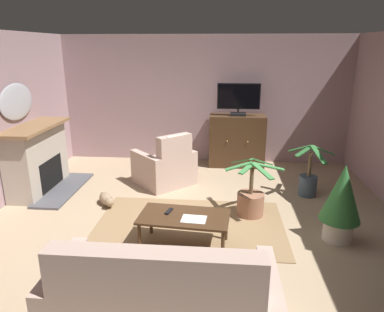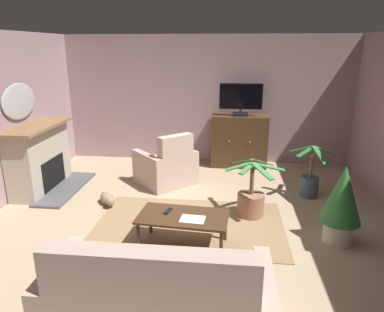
% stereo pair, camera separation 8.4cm
% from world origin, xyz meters
% --- Properties ---
extents(ground_plane, '(6.74, 6.86, 0.04)m').
position_xyz_m(ground_plane, '(0.00, 0.00, -0.02)').
color(ground_plane, tan).
extents(wall_back, '(6.74, 0.10, 2.71)m').
position_xyz_m(wall_back, '(0.00, 3.18, 1.35)').
color(wall_back, gray).
rests_on(wall_back, ground_plane).
extents(rug_central, '(2.68, 1.69, 0.01)m').
position_xyz_m(rug_central, '(-0.04, 0.05, 0.01)').
color(rug_central, '#8E704C').
rests_on(rug_central, ground_plane).
extents(fireplace, '(0.93, 1.59, 1.18)m').
position_xyz_m(fireplace, '(-2.79, 1.13, 0.56)').
color(fireplace, '#4C4C51').
rests_on(fireplace, ground_plane).
extents(wall_mirror_oval, '(0.06, 0.98, 0.61)m').
position_xyz_m(wall_mirror_oval, '(-3.04, 1.13, 1.58)').
color(wall_mirror_oval, '#B2B7BF').
extents(tv_cabinet, '(1.16, 0.56, 1.09)m').
position_xyz_m(tv_cabinet, '(0.71, 2.83, 0.52)').
color(tv_cabinet, black).
rests_on(tv_cabinet, ground_plane).
extents(television, '(0.87, 0.20, 0.66)m').
position_xyz_m(television, '(0.71, 2.78, 1.44)').
color(television, black).
rests_on(television, tv_cabinet).
extents(coffee_table, '(1.17, 0.69, 0.44)m').
position_xyz_m(coffee_table, '(-0.05, -0.53, 0.39)').
color(coffee_table, '#422B19').
rests_on(coffee_table, ground_plane).
extents(tv_remote, '(0.09, 0.18, 0.02)m').
position_xyz_m(tv_remote, '(-0.26, -0.45, 0.45)').
color(tv_remote, black).
rests_on(tv_remote, coffee_table).
extents(folded_newspaper, '(0.32, 0.24, 0.01)m').
position_xyz_m(folded_newspaper, '(0.08, -0.62, 0.44)').
color(folded_newspaper, silver).
rests_on(folded_newspaper, coffee_table).
extents(sofa_floral, '(1.97, 0.90, 1.01)m').
position_xyz_m(sofa_floral, '(-0.09, -1.99, 0.33)').
color(sofa_floral, '#BC9E8E').
rests_on(sofa_floral, ground_plane).
extents(armchair_near_window, '(1.26, 1.26, 1.01)m').
position_xyz_m(armchair_near_window, '(-0.63, 1.61, 0.32)').
color(armchair_near_window, '#BC9E8E').
rests_on(armchair_near_window, ground_plane).
extents(potted_plant_small_fern_corner, '(0.86, 0.89, 0.90)m').
position_xyz_m(potted_plant_small_fern_corner, '(0.85, 0.45, 0.23)').
color(potted_plant_small_fern_corner, '#99664C').
rests_on(potted_plant_small_fern_corner, ground_plane).
extents(potted_plant_on_hearth_side, '(0.74, 0.85, 0.90)m').
position_xyz_m(potted_plant_on_hearth_side, '(1.88, 1.28, 0.25)').
color(potted_plant_on_hearth_side, '#3D4C5B').
rests_on(potted_plant_on_hearth_side, ground_plane).
extents(potted_plant_tall_palm_by_window, '(0.52, 0.52, 1.05)m').
position_xyz_m(potted_plant_tall_palm_by_window, '(1.94, -0.19, 0.59)').
color(potted_plant_tall_palm_by_window, beige).
rests_on(potted_plant_tall_palm_by_window, ground_plane).
extents(cat, '(0.39, 0.60, 0.21)m').
position_xyz_m(cat, '(-1.44, 0.61, 0.10)').
color(cat, '#937A5B').
rests_on(cat, ground_plane).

